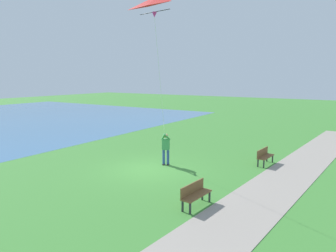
{
  "coord_description": "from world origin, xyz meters",
  "views": [
    {
      "loc": [
        9.07,
        -12.43,
        4.74
      ],
      "look_at": [
        0.13,
        1.58,
        2.09
      ],
      "focal_mm": 32.65,
      "sensor_mm": 36.0,
      "label": 1
    }
  ],
  "objects_px": {
    "park_bench_far_walkway": "(264,155)",
    "person_kite_flyer": "(166,146)",
    "park_bench_near_walkway": "(195,193)",
    "flying_kite": "(160,8)"
  },
  "relations": [
    {
      "from": "flying_kite",
      "to": "park_bench_far_walkway",
      "type": "relative_size",
      "value": 4.11
    },
    {
      "from": "park_bench_near_walkway",
      "to": "person_kite_flyer",
      "type": "bearing_deg",
      "value": 134.26
    },
    {
      "from": "park_bench_far_walkway",
      "to": "person_kite_flyer",
      "type": "bearing_deg",
      "value": -146.39
    },
    {
      "from": "person_kite_flyer",
      "to": "park_bench_near_walkway",
      "type": "relative_size",
      "value": 1.19
    },
    {
      "from": "person_kite_flyer",
      "to": "park_bench_far_walkway",
      "type": "xyz_separation_m",
      "value": [
        4.52,
        3.0,
        -0.54
      ]
    },
    {
      "from": "flying_kite",
      "to": "park_bench_far_walkway",
      "type": "bearing_deg",
      "value": 59.25
    },
    {
      "from": "flying_kite",
      "to": "park_bench_near_walkway",
      "type": "relative_size",
      "value": 4.11
    },
    {
      "from": "flying_kite",
      "to": "park_bench_near_walkway",
      "type": "bearing_deg",
      "value": -30.99
    },
    {
      "from": "person_kite_flyer",
      "to": "park_bench_near_walkway",
      "type": "height_order",
      "value": "person_kite_flyer"
    },
    {
      "from": "park_bench_far_walkway",
      "to": "flying_kite",
      "type": "bearing_deg",
      "value": -120.75
    }
  ]
}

